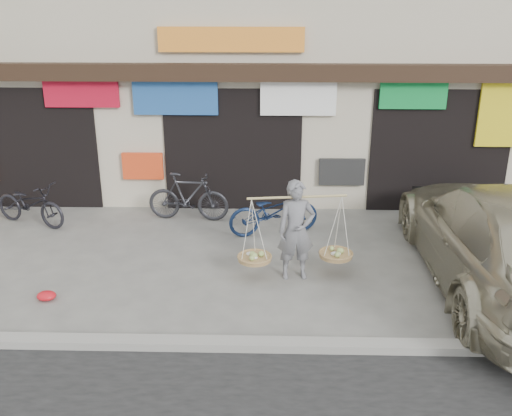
{
  "coord_description": "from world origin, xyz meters",
  "views": [
    {
      "loc": [
        0.83,
        -8.65,
        4.53
      ],
      "look_at": [
        0.58,
        0.9,
        0.97
      ],
      "focal_mm": 40.0,
      "sensor_mm": 36.0,
      "label": 1
    }
  ],
  "objects_px": {
    "bike_1": "(188,197)",
    "bike_2": "(274,211)",
    "street_vendor": "(296,234)",
    "suv": "(505,237)",
    "bike_0": "(30,204)"
  },
  "relations": [
    {
      "from": "street_vendor",
      "to": "bike_0",
      "type": "distance_m",
      "value": 5.91
    },
    {
      "from": "street_vendor",
      "to": "bike_2",
      "type": "distance_m",
      "value": 1.95
    },
    {
      "from": "street_vendor",
      "to": "suv",
      "type": "height_order",
      "value": "suv"
    },
    {
      "from": "street_vendor",
      "to": "suv",
      "type": "xyz_separation_m",
      "value": [
        3.36,
        -0.23,
        0.08
      ]
    },
    {
      "from": "bike_2",
      "to": "suv",
      "type": "relative_size",
      "value": 0.3
    },
    {
      "from": "bike_1",
      "to": "suv",
      "type": "bearing_deg",
      "value": -111.39
    },
    {
      "from": "bike_0",
      "to": "bike_2",
      "type": "xyz_separation_m",
      "value": [
        5.09,
        -0.37,
        0.02
      ]
    },
    {
      "from": "street_vendor",
      "to": "bike_2",
      "type": "height_order",
      "value": "street_vendor"
    },
    {
      "from": "street_vendor",
      "to": "suv",
      "type": "relative_size",
      "value": 0.32
    },
    {
      "from": "bike_1",
      "to": "bike_2",
      "type": "height_order",
      "value": "bike_1"
    },
    {
      "from": "bike_1",
      "to": "bike_2",
      "type": "relative_size",
      "value": 0.95
    },
    {
      "from": "street_vendor",
      "to": "bike_2",
      "type": "bearing_deg",
      "value": 93.9
    },
    {
      "from": "bike_2",
      "to": "bike_0",
      "type": "bearing_deg",
      "value": 69.76
    },
    {
      "from": "street_vendor",
      "to": "bike_1",
      "type": "height_order",
      "value": "street_vendor"
    },
    {
      "from": "bike_1",
      "to": "bike_2",
      "type": "bearing_deg",
      "value": -106.02
    }
  ]
}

